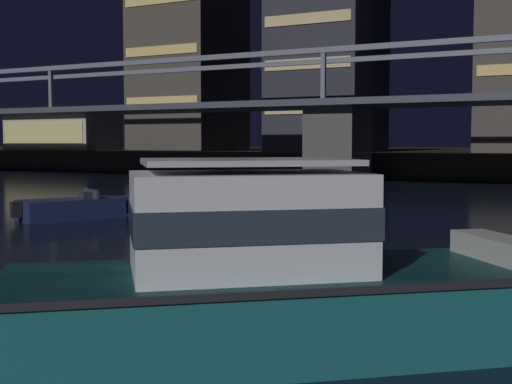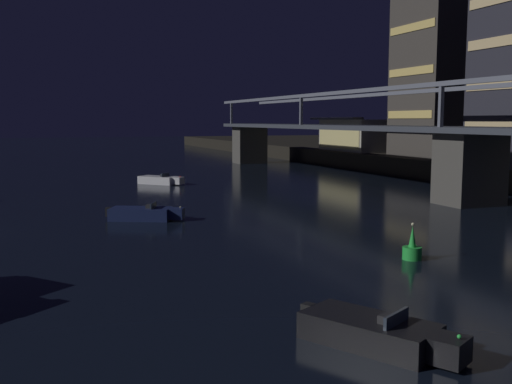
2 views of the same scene
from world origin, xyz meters
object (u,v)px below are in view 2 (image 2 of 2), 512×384
at_px(tower_west_low, 448,50).
at_px(channel_buoy, 412,250).
at_px(waterfront_pavilion, 357,135).
at_px(speedboat_mid_center, 376,333).
at_px(river_bridge, 470,145).
at_px(speedboat_mid_left, 160,180).
at_px(speedboat_near_center, 144,214).

height_order(tower_west_low, channel_buoy, tower_west_low).
bearing_deg(channel_buoy, waterfront_pavilion, 151.99).
bearing_deg(speedboat_mid_center, tower_west_low, 139.81).
xyz_separation_m(tower_west_low, waterfront_pavilion, (-14.67, -3.41, -10.35)).
xyz_separation_m(river_bridge, speedboat_mid_left, (-23.44, -19.19, -4.18)).
xyz_separation_m(speedboat_mid_left, channel_buoy, (37.38, 3.99, 0.06)).
relative_size(speedboat_mid_left, speedboat_mid_center, 0.91).
distance_m(tower_west_low, channel_buoy, 49.54).
relative_size(waterfront_pavilion, speedboat_near_center, 2.50).
relative_size(tower_west_low, speedboat_mid_center, 5.22).
bearing_deg(tower_west_low, waterfront_pavilion, -166.90).
bearing_deg(river_bridge, channel_buoy, -47.47).
height_order(speedboat_near_center, channel_buoy, channel_buoy).
height_order(tower_west_low, speedboat_mid_left, tower_west_low).
bearing_deg(speedboat_mid_left, river_bridge, 39.31).
bearing_deg(tower_west_low, speedboat_mid_center, -40.19).
xyz_separation_m(waterfront_pavilion, channel_buoy, (50.97, -27.11, -3.96)).
xyz_separation_m(tower_west_low, speedboat_mid_center, (45.07, -38.06, -14.37)).
xyz_separation_m(river_bridge, waterfront_pavilion, (-37.02, 11.91, -0.15)).
bearing_deg(waterfront_pavilion, speedboat_near_center, -46.28).
bearing_deg(speedboat_near_center, waterfront_pavilion, 133.72).
distance_m(waterfront_pavilion, speedboat_mid_center, 69.17).
xyz_separation_m(waterfront_pavilion, speedboat_mid_center, (59.73, -34.65, -4.02)).
relative_size(speedboat_near_center, speedboat_mid_left, 1.12).
bearing_deg(speedboat_mid_left, tower_west_low, 88.21).
relative_size(speedboat_near_center, speedboat_mid_center, 1.02).
height_order(waterfront_pavilion, speedboat_mid_center, waterfront_pavilion).
bearing_deg(channel_buoy, tower_west_low, 139.94).
bearing_deg(waterfront_pavilion, speedboat_mid_center, -30.12).
distance_m(speedboat_mid_left, channel_buoy, 37.59).
distance_m(waterfront_pavilion, speedboat_near_center, 51.04).
bearing_deg(river_bridge, speedboat_mid_left, -140.69).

